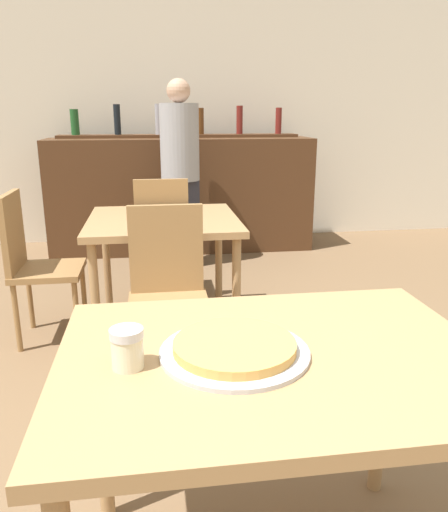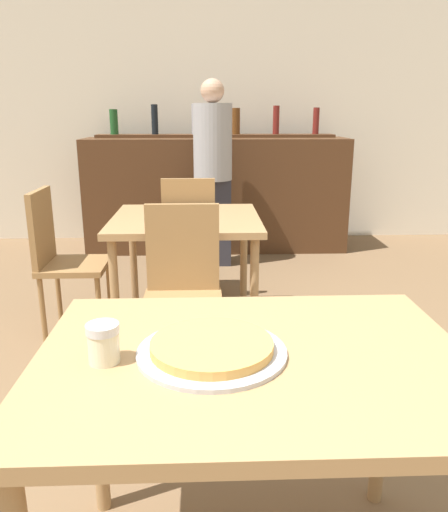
{
  "view_description": "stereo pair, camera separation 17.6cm",
  "coord_description": "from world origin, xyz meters",
  "px_view_note": "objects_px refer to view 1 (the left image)",
  "views": [
    {
      "loc": [
        -0.29,
        -1.13,
        1.36
      ],
      "look_at": [
        -0.05,
        0.55,
        0.87
      ],
      "focal_mm": 35.0,
      "sensor_mm": 36.0,
      "label": 1
    },
    {
      "loc": [
        -0.12,
        -1.14,
        1.36
      ],
      "look_at": [
        -0.05,
        0.55,
        0.87
      ],
      "focal_mm": 35.0,
      "sensor_mm": 36.0,
      "label": 2
    }
  ],
  "objects_px": {
    "chair_far_side_back": "(162,231)",
    "person_standing": "(180,168)",
    "chair_far_side_front": "(168,285)",
    "pizza_tray": "(234,348)",
    "chair_far_side_left": "(33,258)",
    "cheese_shaker": "(127,348)"
  },
  "relations": [
    {
      "from": "chair_far_side_back",
      "to": "pizza_tray",
      "type": "distance_m",
      "value": 2.5
    },
    {
      "from": "chair_far_side_back",
      "to": "pizza_tray",
      "type": "height_order",
      "value": "chair_far_side_back"
    },
    {
      "from": "chair_far_side_back",
      "to": "chair_far_side_left",
      "type": "relative_size",
      "value": 1.0
    },
    {
      "from": "chair_far_side_back",
      "to": "person_standing",
      "type": "distance_m",
      "value": 0.94
    },
    {
      "from": "chair_far_side_front",
      "to": "pizza_tray",
      "type": "xyz_separation_m",
      "value": [
        0.13,
        -1.26,
        0.27
      ]
    },
    {
      "from": "chair_far_side_left",
      "to": "cheese_shaker",
      "type": "relative_size",
      "value": 9.21
    },
    {
      "from": "chair_far_side_back",
      "to": "person_standing",
      "type": "height_order",
      "value": "person_standing"
    },
    {
      "from": "chair_far_side_left",
      "to": "pizza_tray",
      "type": "bearing_deg",
      "value": -153.94
    },
    {
      "from": "chair_far_side_left",
      "to": "person_standing",
      "type": "distance_m",
      "value": 1.78
    },
    {
      "from": "chair_far_side_back",
      "to": "cheese_shaker",
      "type": "height_order",
      "value": "chair_far_side_back"
    },
    {
      "from": "chair_far_side_left",
      "to": "cheese_shaker",
      "type": "bearing_deg",
      "value": -161.1
    },
    {
      "from": "chair_far_side_front",
      "to": "cheese_shaker",
      "type": "bearing_deg",
      "value": -95.8
    },
    {
      "from": "chair_far_side_back",
      "to": "cheese_shaker",
      "type": "distance_m",
      "value": 2.53
    },
    {
      "from": "chair_far_side_left",
      "to": "chair_far_side_back",
      "type": "bearing_deg",
      "value": -52.25
    },
    {
      "from": "chair_far_side_front",
      "to": "chair_far_side_back",
      "type": "height_order",
      "value": "same"
    },
    {
      "from": "chair_far_side_back",
      "to": "person_standing",
      "type": "relative_size",
      "value": 0.56
    },
    {
      "from": "chair_far_side_front",
      "to": "pizza_tray",
      "type": "height_order",
      "value": "chair_far_side_front"
    },
    {
      "from": "chair_far_side_front",
      "to": "chair_far_side_left",
      "type": "height_order",
      "value": "same"
    },
    {
      "from": "pizza_tray",
      "to": "chair_far_side_back",
      "type": "bearing_deg",
      "value": 93.04
    },
    {
      "from": "chair_far_side_front",
      "to": "chair_far_side_left",
      "type": "distance_m",
      "value": 0.99
    },
    {
      "from": "chair_far_side_front",
      "to": "pizza_tray",
      "type": "relative_size",
      "value": 2.41
    },
    {
      "from": "chair_far_side_back",
      "to": "cheese_shaker",
      "type": "xyz_separation_m",
      "value": [
        -0.13,
        -2.51,
        0.3
      ]
    }
  ]
}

